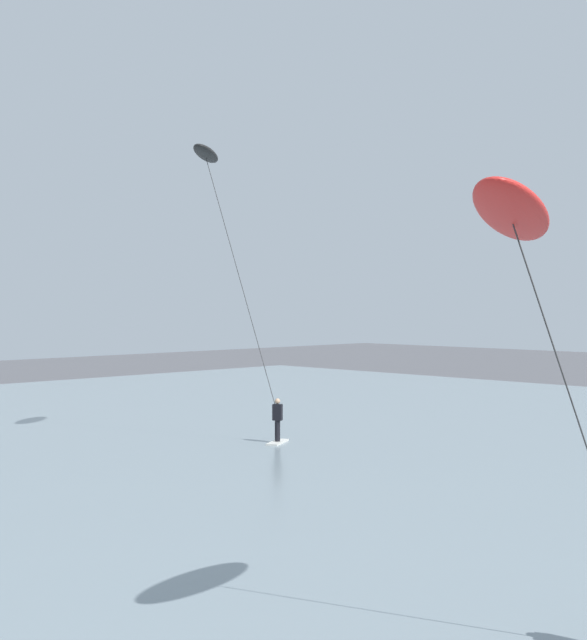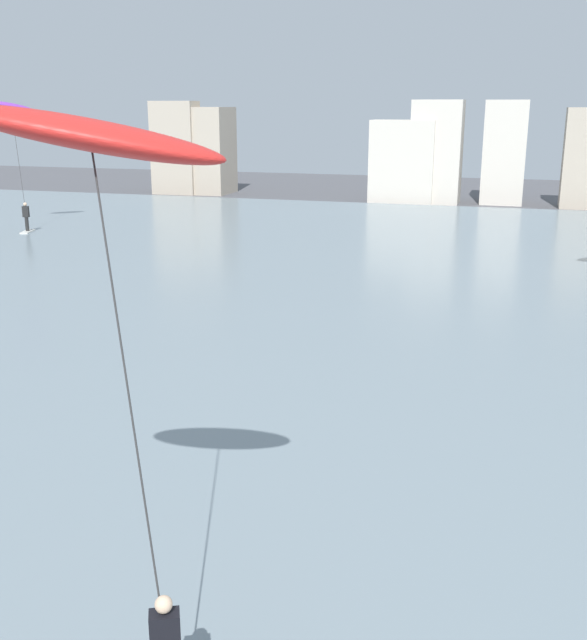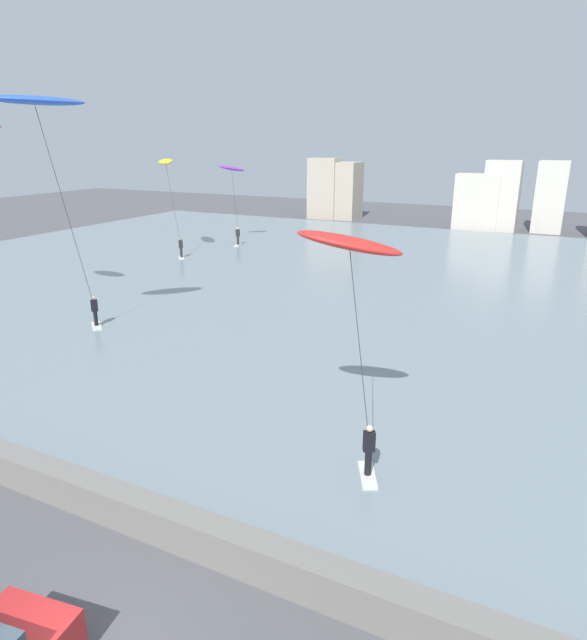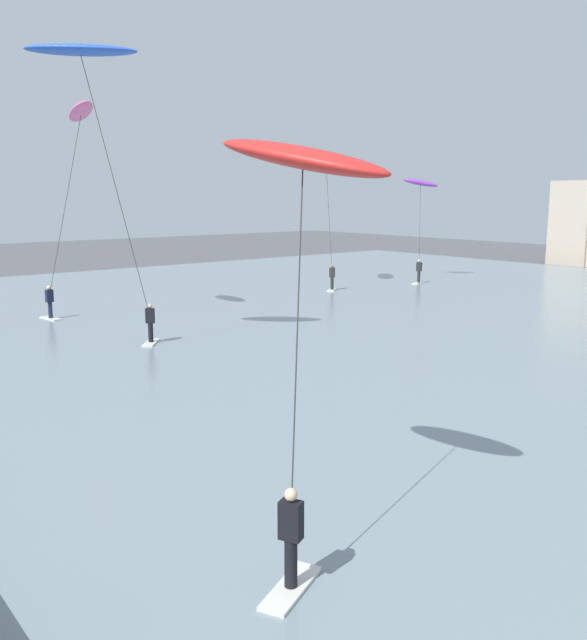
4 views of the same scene
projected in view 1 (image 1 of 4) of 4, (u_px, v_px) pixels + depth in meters
name	position (u px, v px, depth m)	size (l,w,h in m)	color
kitesurfer_black	(216.00, 190.00, 33.85)	(3.49, 4.02, 11.13)	silver
kitesurfer_red	(524.00, 252.00, 13.20)	(3.38, 3.02, 7.00)	silver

